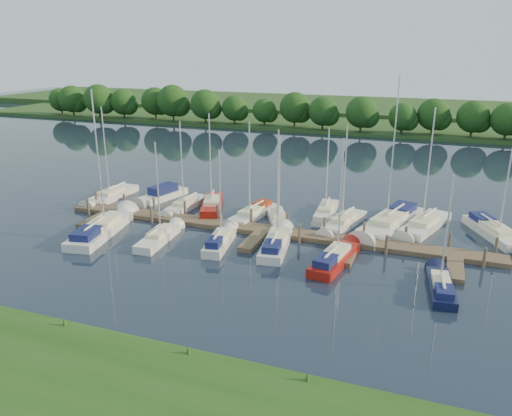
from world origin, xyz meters
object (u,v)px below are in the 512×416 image
(motorboat, at_px, (162,196))
(sailboat_s_2, at_px, (220,243))
(sailboat_n_5, at_px, (278,220))
(dock, at_px, (262,233))
(sailboat_n_0, at_px, (111,197))

(motorboat, xyz_separation_m, sailboat_s_2, (11.41, -10.07, -0.03))
(sailboat_n_5, bearing_deg, dock, 56.84)
(sailboat_n_0, distance_m, sailboat_s_2, 18.50)
(sailboat_n_0, relative_size, sailboat_n_5, 1.20)
(sailboat_n_0, height_order, sailboat_n_5, sailboat_n_0)
(dock, xyz_separation_m, sailboat_n_0, (-18.99, 4.47, 0.07))
(sailboat_n_0, xyz_separation_m, motorboat, (5.20, 1.91, 0.10))
(sailboat_n_0, distance_m, sailboat_n_5, 19.45)
(motorboat, bearing_deg, dock, 169.07)
(dock, relative_size, sailboat_n_0, 3.87)
(dock, distance_m, sailboat_n_5, 3.52)
(dock, bearing_deg, sailboat_s_2, -122.87)
(dock, relative_size, motorboat, 5.82)
(dock, bearing_deg, sailboat_n_0, 166.76)
(sailboat_n_0, xyz_separation_m, sailboat_s_2, (16.61, -8.16, 0.07))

